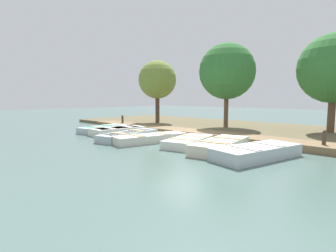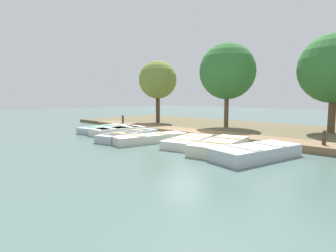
% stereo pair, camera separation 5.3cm
% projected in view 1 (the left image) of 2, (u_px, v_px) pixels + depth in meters
% --- Properties ---
extents(ground_plane, '(80.00, 80.00, 0.00)m').
position_uv_depth(ground_plane, '(182.00, 139.00, 12.60)').
color(ground_plane, '#4C6660').
extents(shore_bank, '(8.00, 24.00, 0.21)m').
position_uv_depth(shore_bank, '(235.00, 128.00, 16.19)').
color(shore_bank, brown).
rests_on(shore_bank, ground_plane).
extents(dock_walkway, '(1.41, 16.76, 0.27)m').
position_uv_depth(dock_walkway, '(197.00, 133.00, 13.43)').
color(dock_walkway, brown).
rests_on(dock_walkway, ground_plane).
extents(rowboat_0, '(3.13, 1.86, 0.37)m').
position_uv_depth(rowboat_0, '(104.00, 129.00, 15.09)').
color(rowboat_0, '#B2BCC1').
rests_on(rowboat_0, ground_plane).
extents(rowboat_1, '(2.91, 1.40, 0.41)m').
position_uv_depth(rowboat_1, '(118.00, 131.00, 14.00)').
color(rowboat_1, silver).
rests_on(rowboat_1, ground_plane).
extents(rowboat_2, '(3.57, 1.66, 0.36)m').
position_uv_depth(rowboat_2, '(129.00, 135.00, 12.50)').
color(rowboat_2, '#B2BCC1').
rests_on(rowboat_2, ground_plane).
extents(rowboat_3, '(3.47, 1.66, 0.38)m').
position_uv_depth(rowboat_3, '(151.00, 138.00, 11.53)').
color(rowboat_3, beige).
rests_on(rowboat_3, ground_plane).
extents(rowboat_4, '(2.82, 1.73, 0.36)m').
position_uv_depth(rowboat_4, '(189.00, 141.00, 10.70)').
color(rowboat_4, silver).
rests_on(rowboat_4, ground_plane).
extents(rowboat_5, '(3.31, 1.67, 0.42)m').
position_uv_depth(rowboat_5, '(221.00, 145.00, 9.65)').
color(rowboat_5, beige).
rests_on(rowboat_5, ground_plane).
extents(rowboat_6, '(3.35, 1.90, 0.43)m').
position_uv_depth(rowboat_6, '(257.00, 152.00, 8.45)').
color(rowboat_6, '#B2BCC1').
rests_on(rowboat_6, ground_plane).
extents(mooring_post_near, '(0.14, 0.14, 0.81)m').
position_uv_depth(mooring_post_near, '(123.00, 121.00, 17.59)').
color(mooring_post_near, '#47382D').
rests_on(mooring_post_near, ground_plane).
extents(mooring_post_far, '(0.14, 0.14, 0.81)m').
position_uv_depth(mooring_post_far, '(324.00, 141.00, 9.39)').
color(mooring_post_far, '#47382D').
rests_on(mooring_post_far, ground_plane).
extents(park_tree_far_left, '(2.65, 2.65, 4.56)m').
position_uv_depth(park_tree_far_left, '(157.00, 80.00, 18.38)').
color(park_tree_far_left, '#4C3828').
rests_on(park_tree_far_left, ground_plane).
extents(park_tree_left, '(3.28, 3.28, 5.15)m').
position_uv_depth(park_tree_left, '(227.00, 72.00, 15.36)').
color(park_tree_left, brown).
rests_on(park_tree_left, ground_plane).
extents(park_tree_center, '(3.45, 3.45, 5.13)m').
position_uv_depth(park_tree_center, '(334.00, 69.00, 12.92)').
color(park_tree_center, brown).
rests_on(park_tree_center, ground_plane).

